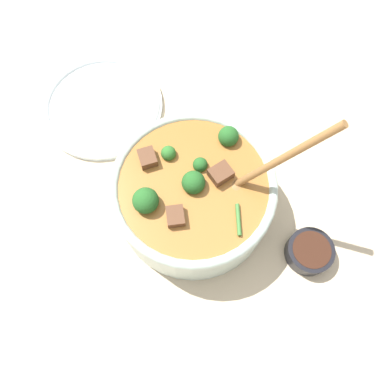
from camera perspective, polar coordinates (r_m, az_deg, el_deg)
The scene contains 4 objects.
ground_plane at distance 0.73m, azimuth 0.00°, elevation -2.12°, with size 4.00×4.00×0.00m, color #C6B293.
stew_bowl at distance 0.67m, azimuth -0.00°, elevation -0.21°, with size 0.29×0.34×0.29m.
condiment_bowl at distance 0.72m, azimuth 17.29°, elevation -8.64°, with size 0.08×0.08×0.03m.
empty_plate at distance 0.85m, azimuth -13.70°, elevation 12.70°, with size 0.26×0.26×0.02m.
Camera 1 is at (-0.25, -0.00, 0.69)m, focal length 35.00 mm.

